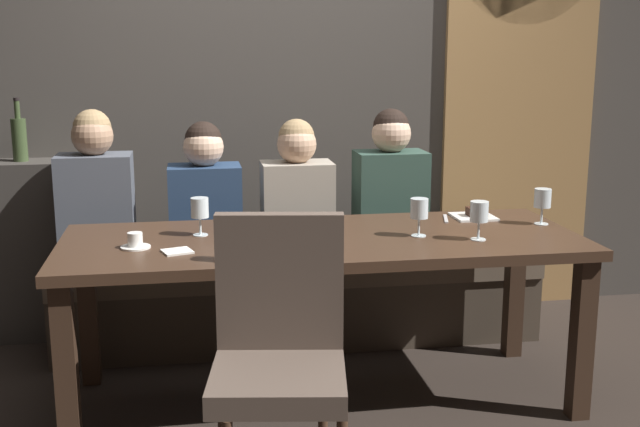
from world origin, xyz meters
TOP-DOWN VIEW (x-y plane):
  - ground at (0.00, 0.00)m, footprint 9.00×9.00m
  - back_wall_tiled at (0.00, 1.22)m, footprint 6.00×0.12m
  - arched_door at (1.35, 1.15)m, footprint 0.90×0.05m
  - back_counter at (-1.55, 1.04)m, footprint 1.10×0.28m
  - dining_table at (0.00, 0.00)m, footprint 2.20×0.84m
  - banquette_bench at (0.00, 0.70)m, footprint 2.50×0.44m
  - chair_near_side at (-0.27, -0.72)m, footprint 0.50×0.50m
  - diner_redhead at (-1.01, 0.72)m, footprint 0.36×0.24m
  - diner_bearded at (-0.48, 0.72)m, footprint 0.36×0.24m
  - diner_far_end at (-0.01, 0.71)m, footprint 0.36×0.24m
  - diner_near_end at (0.47, 0.69)m, footprint 0.36×0.24m
  - wine_bottle_pale_label at (-1.41, 1.04)m, footprint 0.08×0.08m
  - wine_glass_near_left at (-0.51, 0.11)m, footprint 0.08×0.08m
  - wine_glass_far_right at (1.02, 0.08)m, footprint 0.08×0.08m
  - wine_glass_end_left at (-0.38, -0.33)m, footprint 0.08×0.08m
  - wine_glass_far_left at (0.63, -0.16)m, footprint 0.08×0.08m
  - wine_glass_near_right at (0.41, -0.05)m, footprint 0.08×0.08m
  - wine_glass_center_front at (-0.20, -0.27)m, footprint 0.08×0.08m
  - espresso_cup at (-0.78, -0.06)m, footprint 0.12×0.12m
  - dessert_plate at (0.77, 0.26)m, footprint 0.19×0.19m
  - fork_on_table at (0.63, 0.25)m, footprint 0.06×0.17m
  - folded_napkin at (-0.61, -0.16)m, footprint 0.14×0.13m

SIDE VIEW (x-z plane):
  - ground at x=0.00m, z-range 0.00..0.00m
  - banquette_bench at x=0.00m, z-range 0.00..0.45m
  - back_counter at x=-1.55m, z-range 0.00..0.95m
  - chair_near_side at x=-0.27m, z-range 0.07..1.05m
  - dining_table at x=0.00m, z-range 0.28..1.02m
  - fork_on_table at x=0.63m, z-range 0.74..0.75m
  - folded_napkin at x=-0.61m, z-range 0.74..0.75m
  - dessert_plate at x=0.77m, z-range 0.73..0.78m
  - espresso_cup at x=-0.78m, z-range 0.73..0.80m
  - diner_bearded at x=-0.48m, z-range 0.43..1.15m
  - diner_far_end at x=-0.01m, z-range 0.43..1.16m
  - diner_near_end at x=0.47m, z-range 0.43..1.20m
  - diner_redhead at x=-1.01m, z-range 0.43..1.22m
  - wine_glass_end_left at x=-0.38m, z-range 0.77..0.93m
  - wine_glass_far_left at x=0.63m, z-range 0.77..0.93m
  - wine_glass_near_right at x=0.41m, z-range 0.77..0.93m
  - wine_glass_near_left at x=-0.51m, z-range 0.77..0.94m
  - wine_glass_far_right at x=1.02m, z-range 0.77..0.94m
  - wine_glass_center_front at x=-0.20m, z-range 0.77..0.94m
  - wine_bottle_pale_label at x=-1.41m, z-range 0.91..1.23m
  - arched_door at x=1.35m, z-range 0.09..2.64m
  - back_wall_tiled at x=0.00m, z-range 0.00..3.00m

